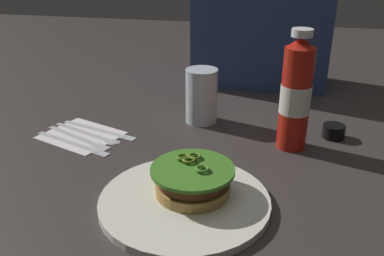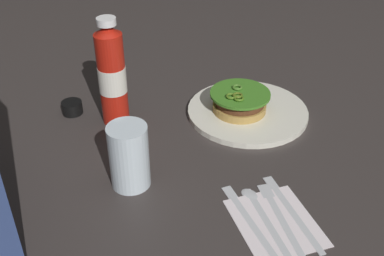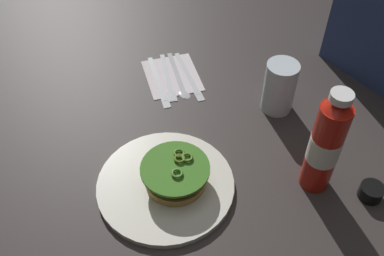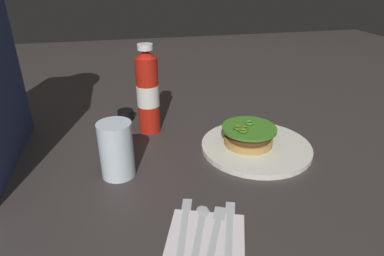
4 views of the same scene
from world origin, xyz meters
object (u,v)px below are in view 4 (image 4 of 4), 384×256
burger_sandwich (249,135)px  ketchup_bottle (148,92)px  dinner_plate (256,147)px  condiment_cup (126,115)px  napkin (205,243)px  butter_knife (229,233)px  spoon_utensil (200,228)px  fork_utensil (215,234)px  steak_knife (183,229)px  water_glass (117,150)px

burger_sandwich → ketchup_bottle: size_ratio=0.56×
dinner_plate → condiment_cup: condiment_cup is taller
ketchup_bottle → napkin: size_ratio=1.55×
butter_knife → spoon_utensil: bearing=66.1°
napkin → ketchup_bottle: bearing=5.7°
dinner_plate → burger_sandwich: burger_sandwich is taller
ketchup_bottle → butter_knife: 0.46m
dinner_plate → ketchup_bottle: bearing=56.5°
ketchup_bottle → fork_utensil: ketchup_bottle is taller
ketchup_bottle → dinner_plate: bearing=-123.5°
spoon_utensil → steak_knife: bearing=77.6°
ketchup_bottle → water_glass: 0.23m
ketchup_bottle → butter_knife: (-0.43, -0.09, -0.11)m
napkin → spoon_utensil: spoon_utensil is taller
ketchup_bottle → butter_knife: bearing=-168.3°
butter_knife → dinner_plate: bearing=-30.7°
spoon_utensil → butter_knife: bearing=-113.9°
napkin → steak_knife: bearing=38.0°
napkin → spoon_utensil: (0.03, 0.00, 0.00)m
burger_sandwich → spoon_utensil: (-0.26, 0.19, -0.03)m
steak_knife → condiment_cup: bearing=9.0°
condiment_cup → napkin: (-0.54, -0.11, -0.01)m
ketchup_bottle → napkin: bearing=-174.3°
ketchup_bottle → steak_knife: 0.42m
water_glass → butter_knife: 0.30m
burger_sandwich → fork_utensil: (-0.28, 0.17, -0.03)m
ketchup_bottle → steak_knife: size_ratio=1.24×
fork_utensil → napkin: bearing=121.9°
burger_sandwich → butter_knife: 0.31m
fork_utensil → ketchup_bottle: bearing=8.5°
butter_knife → fork_utensil: bearing=86.0°
dinner_plate → napkin: size_ratio=1.76×
ketchup_bottle → fork_utensil: size_ratio=1.36×
napkin → butter_knife: 0.05m
condiment_cup → spoon_utensil: (-0.50, -0.11, -0.01)m
fork_utensil → condiment_cup: bearing=13.8°
dinner_plate → burger_sandwich: (0.01, 0.02, 0.03)m
steak_knife → burger_sandwich: bearing=-40.7°
steak_knife → fork_utensil: bearing=-116.9°
fork_utensil → steak_knife: size_ratio=0.91×
condiment_cup → steak_knife: 0.50m
water_glass → spoon_utensil: bearing=-147.3°
dinner_plate → fork_utensil: dinner_plate is taller
dinner_plate → ketchup_bottle: 0.32m
dinner_plate → fork_utensil: size_ratio=1.55×
steak_knife → spoon_utensil: bearing=-102.4°
butter_knife → spoon_utensil: (0.02, 0.05, -0.00)m
water_glass → butter_knife: bearing=-141.7°
burger_sandwich → napkin: burger_sandwich is taller
dinner_plate → condiment_cup: bearing=50.9°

